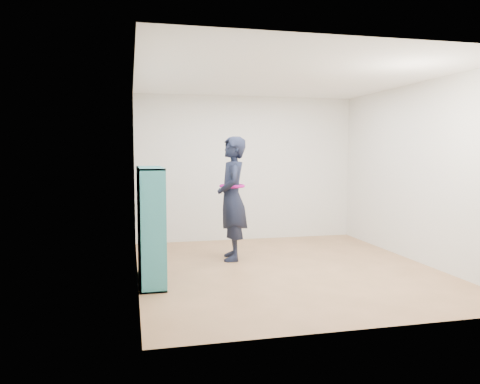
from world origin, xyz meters
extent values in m
plane|color=olive|center=(0.00, 0.00, 0.00)|extent=(4.50, 4.50, 0.00)
plane|color=white|center=(0.00, 0.00, 2.60)|extent=(4.50, 4.50, 0.00)
cube|color=silver|center=(-2.00, 0.00, 1.30)|extent=(0.02, 4.50, 2.60)
cube|color=silver|center=(2.00, 0.00, 1.30)|extent=(0.02, 4.50, 2.60)
cube|color=silver|center=(0.00, 2.25, 1.30)|extent=(4.00, 0.02, 2.60)
cube|color=silver|center=(0.00, -2.25, 1.30)|extent=(4.00, 0.02, 2.60)
cube|color=teal|center=(-1.83, -0.72, 0.71)|extent=(0.31, 0.02, 1.42)
cube|color=teal|center=(-1.83, 0.32, 0.71)|extent=(0.31, 0.02, 1.42)
cube|color=teal|center=(-1.83, -0.20, 0.01)|extent=(0.31, 1.07, 0.02)
cube|color=teal|center=(-1.83, -0.20, 1.41)|extent=(0.31, 1.07, 0.02)
cube|color=teal|center=(-1.98, -0.20, 0.71)|extent=(0.02, 1.07, 1.42)
cube|color=teal|center=(-1.83, -0.37, 0.71)|extent=(0.29, 0.02, 1.38)
cube|color=teal|center=(-1.83, -0.03, 0.71)|extent=(0.29, 0.02, 1.38)
cube|color=teal|center=(-1.83, -0.20, 0.37)|extent=(0.29, 1.02, 0.02)
cube|color=teal|center=(-1.83, -0.20, 0.71)|extent=(0.29, 1.02, 0.02)
cube|color=teal|center=(-1.83, -0.20, 1.05)|extent=(0.29, 1.02, 0.02)
cube|color=beige|center=(-1.82, -0.55, 0.06)|extent=(0.20, 0.12, 0.05)
cube|color=black|center=(-1.81, -0.59, 0.51)|extent=(0.16, 0.14, 0.26)
cube|color=maroon|center=(-1.81, -0.59, 0.82)|extent=(0.16, 0.14, 0.20)
cube|color=silver|center=(-1.82, -0.55, 1.09)|extent=(0.20, 0.12, 0.05)
cube|color=navy|center=(-1.81, -0.25, 0.17)|extent=(0.16, 0.14, 0.27)
cube|color=brown|center=(-1.81, -0.25, 0.51)|extent=(0.16, 0.14, 0.26)
cube|color=#BFB28C|center=(-1.82, -0.21, 0.76)|extent=(0.20, 0.12, 0.07)
cube|color=#26594C|center=(-1.81, -0.25, 1.17)|extent=(0.16, 0.14, 0.22)
cube|color=beige|center=(-1.81, 0.09, 0.14)|extent=(0.16, 0.14, 0.22)
cube|color=black|center=(-1.82, 0.13, 0.41)|extent=(0.20, 0.12, 0.07)
cube|color=maroon|center=(-1.81, 0.09, 0.84)|extent=(0.16, 0.14, 0.23)
cube|color=silver|center=(-1.81, 0.09, 1.18)|extent=(0.16, 0.14, 0.23)
imported|color=black|center=(-0.60, 0.73, 0.92)|extent=(0.52, 0.72, 1.83)
torus|color=#B00D80|center=(-0.60, 0.73, 1.10)|extent=(0.43, 0.43, 0.04)
cube|color=silver|center=(-0.74, 0.83, 1.04)|extent=(0.02, 0.09, 0.13)
cube|color=black|center=(-0.74, 0.83, 1.04)|extent=(0.02, 0.09, 0.13)
camera|label=1|loc=(-2.07, -6.01, 1.62)|focal=35.00mm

